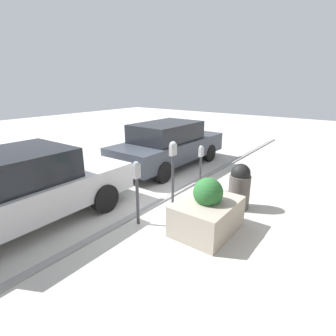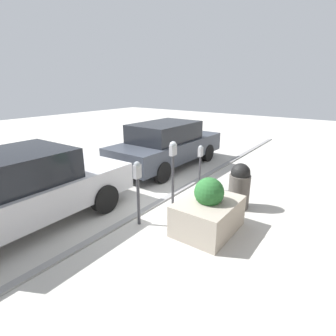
{
  "view_description": "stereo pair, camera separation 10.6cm",
  "coord_description": "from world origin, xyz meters",
  "px_view_note": "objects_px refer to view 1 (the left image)",
  "views": [
    {
      "loc": [
        -4.79,
        -3.7,
        2.84
      ],
      "look_at": [
        0.0,
        -0.08,
        0.9
      ],
      "focal_mm": 28.0,
      "sensor_mm": 36.0,
      "label": 1
    },
    {
      "loc": [
        -4.85,
        -3.61,
        2.84
      ],
      "look_at": [
        0.0,
        -0.08,
        0.9
      ],
      "focal_mm": 28.0,
      "sensor_mm": 36.0,
      "label": 2
    }
  ],
  "objects_px": {
    "parking_meter_middle": "(201,160)",
    "planter_box": "(207,212)",
    "parked_car_front": "(14,190)",
    "parked_car_middle": "(169,144)",
    "parking_meter_second": "(173,160)",
    "parking_meter_nearest": "(137,182)",
    "trash_bin": "(240,186)"
  },
  "relations": [
    {
      "from": "parked_car_front",
      "to": "parked_car_middle",
      "type": "height_order",
      "value": "parked_car_front"
    },
    {
      "from": "parking_meter_nearest",
      "to": "parking_meter_second",
      "type": "xyz_separation_m",
      "value": [
        1.23,
        -0.01,
        0.18
      ]
    },
    {
      "from": "parking_meter_nearest",
      "to": "trash_bin",
      "type": "relative_size",
      "value": 1.26
    },
    {
      "from": "parking_meter_nearest",
      "to": "parked_car_front",
      "type": "xyz_separation_m",
      "value": [
        -1.56,
        1.89,
        -0.13
      ]
    },
    {
      "from": "parked_car_front",
      "to": "parked_car_middle",
      "type": "bearing_deg",
      "value": -0.82
    },
    {
      "from": "parking_meter_second",
      "to": "parking_meter_middle",
      "type": "bearing_deg",
      "value": -2.79
    },
    {
      "from": "parking_meter_nearest",
      "to": "parking_meter_second",
      "type": "bearing_deg",
      "value": -0.33
    },
    {
      "from": "parked_car_front",
      "to": "parked_car_middle",
      "type": "relative_size",
      "value": 1.02
    },
    {
      "from": "planter_box",
      "to": "parking_meter_second",
      "type": "bearing_deg",
      "value": 65.16
    },
    {
      "from": "parking_meter_middle",
      "to": "parked_car_middle",
      "type": "xyz_separation_m",
      "value": [
        1.19,
        1.98,
        -0.06
      ]
    },
    {
      "from": "parking_meter_second",
      "to": "trash_bin",
      "type": "xyz_separation_m",
      "value": [
        0.77,
        -1.37,
        -0.58
      ]
    },
    {
      "from": "planter_box",
      "to": "parked_car_front",
      "type": "relative_size",
      "value": 0.29
    },
    {
      "from": "parking_meter_middle",
      "to": "planter_box",
      "type": "distance_m",
      "value": 2.22
    },
    {
      "from": "parking_meter_nearest",
      "to": "parked_car_middle",
      "type": "relative_size",
      "value": 0.3
    },
    {
      "from": "parked_car_middle",
      "to": "planter_box",
      "type": "bearing_deg",
      "value": -132.59
    },
    {
      "from": "parked_car_front",
      "to": "parked_car_middle",
      "type": "distance_m",
      "value": 5.18
    },
    {
      "from": "parked_car_front",
      "to": "parking_meter_second",
      "type": "bearing_deg",
      "value": -35.43
    },
    {
      "from": "parking_meter_nearest",
      "to": "parked_car_middle",
      "type": "height_order",
      "value": "parked_car_middle"
    },
    {
      "from": "planter_box",
      "to": "parking_meter_middle",
      "type": "bearing_deg",
      "value": 33.97
    },
    {
      "from": "planter_box",
      "to": "parked_car_middle",
      "type": "height_order",
      "value": "parked_car_middle"
    },
    {
      "from": "parking_meter_middle",
      "to": "trash_bin",
      "type": "relative_size",
      "value": 1.15
    },
    {
      "from": "parking_meter_nearest",
      "to": "parking_meter_middle",
      "type": "height_order",
      "value": "parking_meter_nearest"
    },
    {
      "from": "parking_meter_second",
      "to": "planter_box",
      "type": "bearing_deg",
      "value": -114.84
    },
    {
      "from": "parking_meter_middle",
      "to": "parked_car_front",
      "type": "xyz_separation_m",
      "value": [
        -4.0,
        1.96,
        -0.05
      ]
    },
    {
      "from": "parked_car_middle",
      "to": "parking_meter_nearest",
      "type": "bearing_deg",
      "value": -151.66
    },
    {
      "from": "parking_meter_nearest",
      "to": "parked_car_front",
      "type": "distance_m",
      "value": 2.45
    },
    {
      "from": "parking_meter_middle",
      "to": "trash_bin",
      "type": "xyz_separation_m",
      "value": [
        -0.44,
        -1.31,
        -0.32
      ]
    },
    {
      "from": "trash_bin",
      "to": "parking_meter_middle",
      "type": "bearing_deg",
      "value": 71.56
    },
    {
      "from": "parking_meter_nearest",
      "to": "parking_meter_middle",
      "type": "distance_m",
      "value": 2.44
    },
    {
      "from": "planter_box",
      "to": "parked_car_middle",
      "type": "distance_m",
      "value": 4.4
    },
    {
      "from": "parked_car_middle",
      "to": "trash_bin",
      "type": "relative_size",
      "value": 4.23
    },
    {
      "from": "parking_meter_middle",
      "to": "parked_car_middle",
      "type": "height_order",
      "value": "parked_car_middle"
    }
  ]
}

